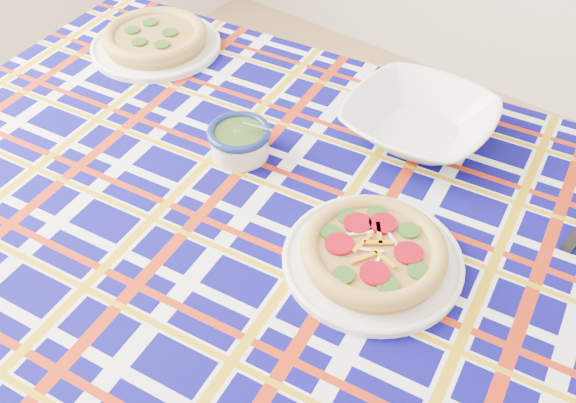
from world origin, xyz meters
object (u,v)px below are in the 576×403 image
Objects in this scene: dining_table at (291,243)px; pesto_bowl at (239,139)px; main_focaccia_plate at (374,251)px; serving_bowl at (419,121)px.

pesto_bowl is (-0.16, 0.06, 0.10)m from dining_table.
serving_bowl is (-0.10, 0.30, 0.01)m from main_focaccia_plate.
main_focaccia_plate is (0.16, -0.01, 0.10)m from dining_table.
main_focaccia_plate is 2.46× the size of pesto_bowl.
dining_table is 0.31m from serving_bowl.
dining_table is at bearing -21.40° from pesto_bowl.
serving_bowl reaches higher than dining_table.
pesto_bowl is at bearing 167.01° from main_focaccia_plate.
dining_table is 5.73× the size of main_focaccia_plate.
main_focaccia_plate is 0.32m from serving_bowl.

